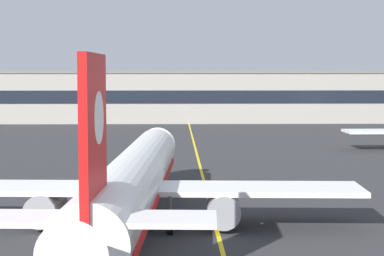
# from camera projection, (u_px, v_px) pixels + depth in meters

# --- Properties ---
(taxiway_centreline) EXTENTS (1.24, 180.00, 0.01)m
(taxiway_centreline) POSITION_uv_depth(u_px,v_px,m) (206.00, 190.00, 59.26)
(taxiway_centreline) COLOR yellow
(taxiway_centreline) RESTS_ON ground
(airliner_foreground) EXTENTS (32.18, 41.50, 11.65)m
(airliner_foreground) POSITION_uv_depth(u_px,v_px,m) (134.00, 180.00, 44.37)
(airliner_foreground) COLOR white
(airliner_foreground) RESTS_ON ground
(terminal_building) EXTENTS (119.13, 12.40, 11.32)m
(terminal_building) POSITION_uv_depth(u_px,v_px,m) (233.00, 97.00, 143.33)
(terminal_building) COLOR #9E998E
(terminal_building) RESTS_ON ground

